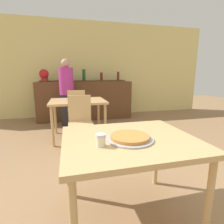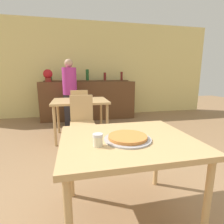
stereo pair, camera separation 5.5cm
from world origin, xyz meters
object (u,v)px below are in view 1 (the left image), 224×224
chair_far_side_front (80,119)px  cheese_shaker (101,140)px  chair_far_side_back (77,107)px  person_standing (67,90)px  potted_plant (44,75)px  pizza_tray (130,138)px

chair_far_side_front → cheese_shaker: size_ratio=9.97×
chair_far_side_back → person_standing: size_ratio=0.56×
chair_far_side_back → potted_plant: bearing=-49.9°
potted_plant → person_standing: bearing=-43.6°
cheese_shaker → chair_far_side_back: bearing=90.7°
chair_far_side_back → cheese_shaker: (0.03, -2.89, 0.26)m
person_standing → pizza_tray: bearing=-81.4°
cheese_shaker → potted_plant: size_ratio=0.28×
pizza_tray → person_standing: size_ratio=0.23×
chair_far_side_back → cheese_shaker: size_ratio=9.97×
cheese_shaker → pizza_tray: bearing=16.0°
chair_far_side_back → pizza_tray: 2.84m
person_standing → potted_plant: 0.86m
cheese_shaker → potted_plant: 3.90m
chair_far_side_front → chair_far_side_back: size_ratio=1.00×
chair_far_side_back → pizza_tray: (0.28, -2.82, 0.23)m
cheese_shaker → person_standing: person_standing is taller
pizza_tray → chair_far_side_back: bearing=95.6°
pizza_tray → cheese_shaker: 0.26m
chair_far_side_front → chair_far_side_back: (0.00, 1.20, 0.00)m
pizza_tray → potted_plant: size_ratio=1.13×
person_standing → chair_far_side_front: bearing=-82.6°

